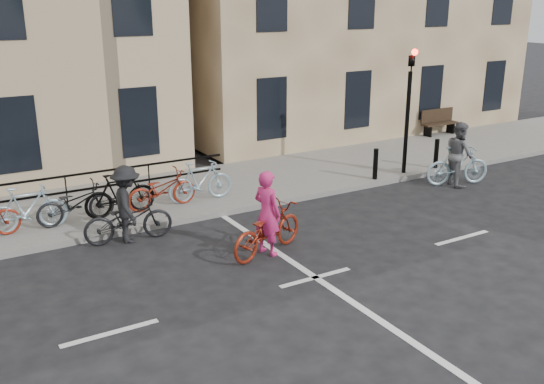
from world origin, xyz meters
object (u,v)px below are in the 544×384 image
cyclist_grey (458,160)px  cyclist_dark (128,212)px  bench (438,121)px  cyclist_pink (267,225)px  traffic_light (409,96)px

cyclist_grey → cyclist_dark: (-9.49, 0.64, -0.06)m
bench → cyclist_grey: 6.21m
bench → cyclist_dark: (-13.50, -4.09, 0.01)m
cyclist_pink → cyclist_dark: 3.14m
traffic_light → cyclist_grey: 2.32m
bench → cyclist_grey: cyclist_grey is taller
bench → cyclist_pink: (-11.21, -6.24, -0.05)m
cyclist_dark → cyclist_grey: bearing=-87.2°
cyclist_pink → cyclist_dark: (-2.29, 2.14, 0.05)m
bench → cyclist_pink: size_ratio=0.74×
traffic_light → cyclist_dark: size_ratio=1.95×
cyclist_grey → cyclist_dark: bearing=104.6°
traffic_light → cyclist_pink: 7.24m
traffic_light → cyclist_grey: bearing=-59.6°
cyclist_dark → bench: bearing=-66.4°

